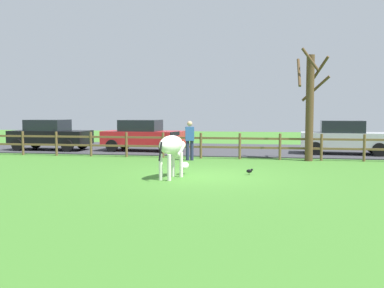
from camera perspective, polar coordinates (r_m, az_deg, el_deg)
ground_plane at (r=13.67m, az=1.81°, el=-4.23°), size 60.00×60.00×0.00m
parking_asphalt at (r=22.85m, az=5.08°, el=-0.73°), size 28.00×7.40×0.05m
paddock_fence at (r=18.54m, az=3.75°, el=-0.02°), size 21.96×0.11×1.11m
bare_tree at (r=18.31m, az=15.32°, el=5.16°), size 1.36×1.36×4.59m
zebra at (r=13.10m, az=-2.60°, el=-0.52°), size 0.79×1.90×1.41m
crow_on_grass at (r=13.98m, az=7.61°, el=-3.55°), size 0.22×0.10×0.20m
parked_car_red at (r=21.83m, az=-6.51°, el=1.18°), size 4.07×2.01×1.56m
parked_car_silver at (r=21.32m, az=19.49°, el=0.88°), size 4.11×2.11×1.56m
parked_car_black at (r=23.41m, az=-18.27°, el=1.20°), size 4.02×1.92×1.56m
visitor_near_fence at (r=17.88m, az=-0.31°, el=0.72°), size 0.40×0.30×1.64m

